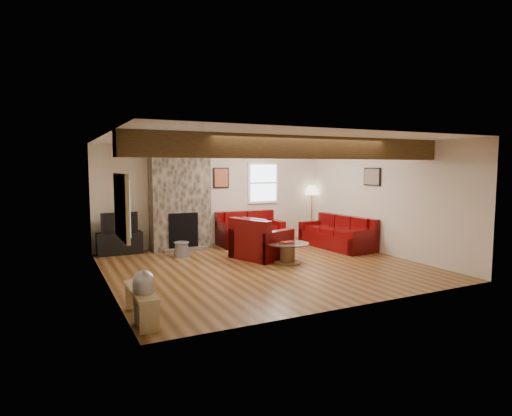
{
  "coord_description": "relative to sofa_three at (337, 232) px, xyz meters",
  "views": [
    {
      "loc": [
        -3.88,
        -7.45,
        1.99
      ],
      "look_at": [
        -0.0,
        0.4,
        1.14
      ],
      "focal_mm": 30.0,
      "sensor_mm": 36.0,
      "label": 1
    }
  ],
  "objects": [
    {
      "name": "pedal_bin",
      "position": [
        -5.3,
        -3.07,
        -0.04
      ],
      "size": [
        0.36,
        0.36,
        0.69
      ],
      "primitive_type": null,
      "rotation": [
        0.0,
        0.0,
        -0.39
      ],
      "color": "#A3A3A8",
      "rests_on": "floor"
    },
    {
      "name": "coal_bucket",
      "position": [
        -3.71,
        0.66,
        -0.22
      ],
      "size": [
        0.36,
        0.36,
        0.34
      ],
      "primitive_type": null,
      "color": "slate",
      "rests_on": "floor"
    },
    {
      "name": "artwork_right",
      "position": [
        0.48,
        -0.67,
        1.36
      ],
      "size": [
        0.06,
        0.55,
        0.42
      ],
      "primitive_type": null,
      "color": "black",
      "rests_on": "room"
    },
    {
      "name": "tv_cabinet",
      "position": [
        -4.9,
        1.56,
        -0.14
      ],
      "size": [
        0.99,
        0.4,
        0.5
      ],
      "primitive_type": "cube",
      "color": "black",
      "rests_on": "floor"
    },
    {
      "name": "television",
      "position": [
        -4.9,
        1.56,
        0.34
      ],
      "size": [
        0.8,
        0.11,
        0.46
      ],
      "primitive_type": "imported",
      "color": "black",
      "rests_on": "tv_cabinet"
    },
    {
      "name": "oak_beam",
      "position": [
        -2.48,
        -2.22,
        1.92
      ],
      "size": [
        6.0,
        0.36,
        0.38
      ],
      "primitive_type": "cube",
      "color": "#372310",
      "rests_on": "room"
    },
    {
      "name": "pine_bench",
      "position": [
        -5.31,
        -2.92,
        -0.18
      ],
      "size": [
        0.25,
        1.08,
        0.41
      ],
      "primitive_type": null,
      "color": "tan",
      "rests_on": "floor"
    },
    {
      "name": "coffee_table",
      "position": [
        -1.94,
        -0.94,
        -0.17
      ],
      "size": [
        0.87,
        0.87,
        0.45
      ],
      "color": "#4D3118",
      "rests_on": "floor"
    },
    {
      "name": "back_window",
      "position": [
        -1.13,
        1.74,
        1.16
      ],
      "size": [
        0.9,
        0.08,
        1.1
      ],
      "primitive_type": null,
      "color": "white",
      "rests_on": "room"
    },
    {
      "name": "hatch_window",
      "position": [
        -5.44,
        -2.47,
        1.06
      ],
      "size": [
        0.08,
        1.0,
        0.9
      ],
      "primitive_type": null,
      "color": "tan",
      "rests_on": "room"
    },
    {
      "name": "sofa_three",
      "position": [
        0.0,
        0.0,
        0.0
      ],
      "size": [
        1.0,
        2.06,
        0.77
      ],
      "primitive_type": null,
      "rotation": [
        0.0,
        0.0,
        -1.49
      ],
      "color": "#450406",
      "rests_on": "floor"
    },
    {
      "name": "floor_lamp",
      "position": [
        0.32,
        1.58,
        0.86
      ],
      "size": [
        0.38,
        0.38,
        1.46
      ],
      "color": "#B38B4A",
      "rests_on": "floor"
    },
    {
      "name": "ceiling_dome",
      "position": [
        -1.58,
        -0.07,
        2.05
      ],
      "size": [
        0.4,
        0.4,
        0.18
      ],
      "primitive_type": null,
      "color": "white",
      "rests_on": "room"
    },
    {
      "name": "armchair_red",
      "position": [
        -2.19,
        -0.23,
        0.05
      ],
      "size": [
        1.28,
        1.36,
        0.88
      ],
      "primitive_type": null,
      "rotation": [
        0.0,
        0.0,
        1.94
      ],
      "color": "#450406",
      "rests_on": "floor"
    },
    {
      "name": "artwork_back",
      "position": [
        -2.33,
        1.74,
        1.31
      ],
      "size": [
        0.42,
        0.06,
        0.52
      ],
      "primitive_type": null,
      "color": "black",
      "rests_on": "room"
    },
    {
      "name": "chimney_breast",
      "position": [
        -3.48,
        1.53,
        0.83
      ],
      "size": [
        1.4,
        0.67,
        2.5
      ],
      "color": "#322E27",
      "rests_on": "floor"
    },
    {
      "name": "room",
      "position": [
        -2.48,
        -0.97,
        0.86
      ],
      "size": [
        8.0,
        8.0,
        8.0
      ],
      "color": "brown",
      "rests_on": "ground"
    },
    {
      "name": "loveseat",
      "position": [
        -1.75,
        1.26,
        0.03
      ],
      "size": [
        1.62,
        0.98,
        0.84
      ],
      "primitive_type": null,
      "rotation": [
        0.0,
        0.0,
        -0.05
      ],
      "color": "#450406",
      "rests_on": "floor"
    }
  ]
}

